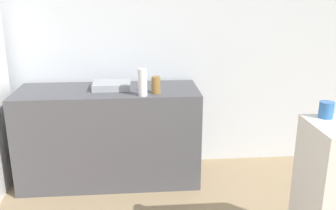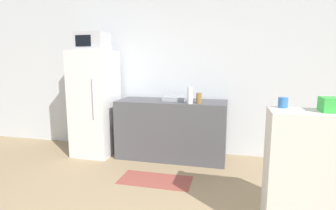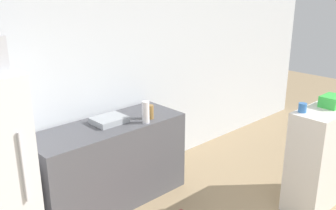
{
  "view_description": "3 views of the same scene",
  "coord_description": "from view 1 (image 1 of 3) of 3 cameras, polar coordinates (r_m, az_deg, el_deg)",
  "views": [
    {
      "loc": [
        0.15,
        -0.78,
        1.74
      ],
      "look_at": [
        0.37,
        1.85,
        0.92
      ],
      "focal_mm": 40.0,
      "sensor_mm": 36.0,
      "label": 1
    },
    {
      "loc": [
        0.74,
        -1.29,
        1.44
      ],
      "look_at": [
        -0.04,
        1.94,
        0.9
      ],
      "focal_mm": 28.0,
      "sensor_mm": 36.0,
      "label": 2
    },
    {
      "loc": [
        -2.09,
        -0.51,
        2.25
      ],
      "look_at": [
        0.06,
        1.79,
        1.22
      ],
      "focal_mm": 40.0,
      "sensor_mm": 36.0,
      "label": 3
    }
  ],
  "objects": [
    {
      "name": "jar",
      "position": [
        2.22,
        22.98,
        -0.68
      ],
      "size": [
        0.08,
        0.08,
        0.09
      ],
      "primitive_type": "cylinder",
      "color": "#336BB2",
      "rests_on": "shelf_cabinet"
    },
    {
      "name": "counter",
      "position": [
        3.52,
        -8.87,
        -4.58
      ],
      "size": [
        1.63,
        0.61,
        0.88
      ],
      "primitive_type": "cube",
      "color": "#4C4C51",
      "rests_on": "ground_plane"
    },
    {
      "name": "bottle_short",
      "position": [
        3.21,
        -1.84,
        3.08
      ],
      "size": [
        0.08,
        0.08,
        0.15
      ],
      "primitive_type": "cylinder",
      "color": "olive",
      "rests_on": "counter"
    },
    {
      "name": "wall_back",
      "position": [
        3.66,
        -7.24,
        10.22
      ],
      "size": [
        8.0,
        0.06,
        2.6
      ],
      "primitive_type": "cube",
      "color": "silver",
      "rests_on": "ground_plane"
    },
    {
      "name": "bottle_tall",
      "position": [
        3.13,
        -3.89,
        3.47
      ],
      "size": [
        0.08,
        0.08,
        0.23
      ],
      "primitive_type": "cylinder",
      "color": "silver",
      "rests_on": "counter"
    },
    {
      "name": "sink_basin",
      "position": [
        3.41,
        -8.54,
        2.99
      ],
      "size": [
        0.33,
        0.27,
        0.06
      ],
      "primitive_type": "cube",
      "color": "#9EA3A8",
      "rests_on": "counter"
    }
  ]
}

